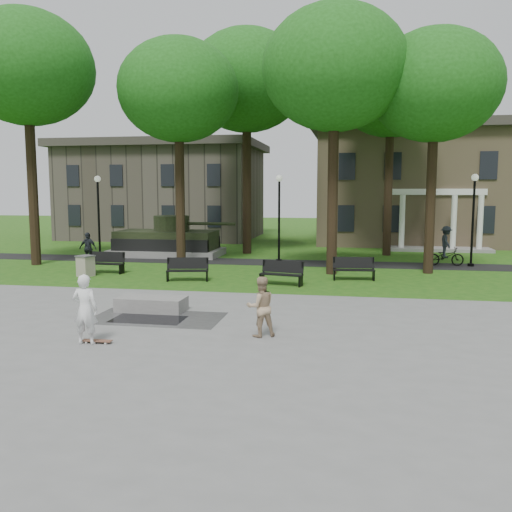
{
  "coord_description": "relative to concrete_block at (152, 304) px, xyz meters",
  "views": [
    {
      "loc": [
        4.41,
        -16.89,
        3.91
      ],
      "look_at": [
        0.8,
        3.41,
        1.4
      ],
      "focal_mm": 38.0,
      "sensor_mm": 36.0,
      "label": 1
    }
  ],
  "objects": [
    {
      "name": "pedestrian_walker",
      "position": [
        -7.35,
        10.02,
        0.61
      ],
      "size": [
        1.04,
        0.51,
        1.71
      ],
      "primitive_type": "imported",
      "rotation": [
        0.0,
        0.0,
        -0.1
      ],
      "color": "#1F232A",
      "rests_on": "ground"
    },
    {
      "name": "tree_4",
      "position": [
        -0.06,
        16.52,
        10.15
      ],
      "size": [
        7.2,
        7.2,
        13.5
      ],
      "color": "black",
      "rests_on": "ground"
    },
    {
      "name": "concrete_block",
      "position": [
        0.0,
        0.0,
        0.0
      ],
      "size": [
        2.22,
        1.05,
        0.45
      ],
      "primitive_type": "cube",
      "rotation": [
        0.0,
        0.0,
        -0.02
      ],
      "color": "gray",
      "rests_on": "plaza"
    },
    {
      "name": "building_left",
      "position": [
        -9.06,
        27.02,
        3.35
      ],
      "size": [
        15.0,
        10.0,
        7.2
      ],
      "primitive_type": "cube",
      "color": "#4C443D",
      "rests_on": "ground"
    },
    {
      "name": "park_bench_0",
      "position": [
        -5.12,
        7.45,
        0.28
      ],
      "size": [
        1.82,
        0.62,
        1.0
      ],
      "rotation": [
        0.0,
        0.0,
        -0.05
      ],
      "color": "black",
      "rests_on": "ground"
    },
    {
      "name": "park_bench_1",
      "position": [
        -0.62,
        5.99,
        0.28
      ],
      "size": [
        1.85,
        0.86,
        1.0
      ],
      "rotation": [
        0.0,
        0.0,
        0.19
      ],
      "color": "black",
      "rests_on": "ground"
    },
    {
      "name": "friend_watching",
      "position": [
        4.0,
        -2.42,
        0.59
      ],
      "size": [
        0.97,
        0.89,
        1.62
      ],
      "primitive_type": "imported",
      "rotation": [
        0.0,
        0.0,
        3.58
      ],
      "color": "tan",
      "rests_on": "plaza"
    },
    {
      "name": "building_right",
      "position": [
        11.94,
        26.52,
        4.1
      ],
      "size": [
        17.0,
        12.0,
        8.6
      ],
      "color": "#9E8460",
      "rests_on": "ground"
    },
    {
      "name": "tree_0",
      "position": [
        -10.06,
        9.52,
        9.78
      ],
      "size": [
        6.8,
        6.8,
        12.97
      ],
      "color": "black",
      "rests_on": "ground"
    },
    {
      "name": "tree_1",
      "position": [
        -2.56,
        11.02,
        8.71
      ],
      "size": [
        6.2,
        6.2,
        11.63
      ],
      "color": "black",
      "rests_on": "ground"
    },
    {
      "name": "puddle",
      "position": [
        0.32,
        -1.13,
        -0.22
      ],
      "size": [
        2.2,
        1.2,
        0.0
      ],
      "primitive_type": "cube",
      "color": "black",
      "rests_on": "plaza"
    },
    {
      "name": "park_bench_3",
      "position": [
        6.47,
        7.45,
        0.28
      ],
      "size": [
        1.83,
        0.68,
        1.0
      ],
      "rotation": [
        0.0,
        0.0,
        0.09
      ],
      "color": "black",
      "rests_on": "ground"
    },
    {
      "name": "park_bench_2",
      "position": [
        3.51,
        5.64,
        0.28
      ],
      "size": [
        1.85,
        0.89,
        1.0
      ],
      "rotation": [
        0.0,
        0.0,
        -0.21
      ],
      "color": "black",
      "rests_on": "ground"
    },
    {
      "name": "skateboarder",
      "position": [
        -0.25,
        -3.93,
        0.68
      ],
      "size": [
        0.67,
        0.46,
        1.8
      ],
      "primitive_type": "imported",
      "rotation": [
        0.0,
        0.0,
        3.18
      ],
      "color": "white",
      "rests_on": "plaza"
    },
    {
      "name": "tree_3",
      "position": [
        9.94,
        10.02,
        8.35
      ],
      "size": [
        6.0,
        6.0,
        11.19
      ],
      "color": "black",
      "rests_on": "ground"
    },
    {
      "name": "lamp_mid",
      "position": [
        2.44,
        12.82,
        2.55
      ],
      "size": [
        0.36,
        0.36,
        4.73
      ],
      "color": "black",
      "rests_on": "ground"
    },
    {
      "name": "skateboard",
      "position": [
        -0.02,
        -3.8,
        -0.19
      ],
      "size": [
        0.79,
        0.22,
        0.07
      ],
      "primitive_type": "cube",
      "rotation": [
        0.0,
        0.0,
        0.03
      ],
      "color": "brown",
      "rests_on": "plaza"
    },
    {
      "name": "ground",
      "position": [
        1.94,
        0.52,
        -0.24
      ],
      "size": [
        120.0,
        120.0,
        0.0
      ],
      "primitive_type": "plane",
      "color": "#1C4C12",
      "rests_on": "ground"
    },
    {
      "name": "tank_monument",
      "position": [
        -4.51,
        14.52,
        0.61
      ],
      "size": [
        7.45,
        3.4,
        2.4
      ],
      "color": "gray",
      "rests_on": "ground"
    },
    {
      "name": "cyclist",
      "position": [
        11.18,
        12.87,
        0.6
      ],
      "size": [
        1.9,
        1.1,
        2.07
      ],
      "rotation": [
        0.0,
        0.0,
        1.66
      ],
      "color": "black",
      "rests_on": "ground"
    },
    {
      "name": "tree_5",
      "position": [
        8.44,
        17.02,
        9.42
      ],
      "size": [
        6.4,
        6.4,
        12.44
      ],
      "color": "black",
      "rests_on": "ground"
    },
    {
      "name": "trash_bin",
      "position": [
        -5.59,
        6.35,
        0.24
      ],
      "size": [
        0.84,
        0.84,
        0.96
      ],
      "rotation": [
        0.0,
        0.0,
        -0.33
      ],
      "color": "gray",
      "rests_on": "ground"
    },
    {
      "name": "lamp_right",
      "position": [
        12.44,
        12.82,
        2.55
      ],
      "size": [
        0.36,
        0.36,
        4.73
      ],
      "color": "black",
      "rests_on": "ground"
    },
    {
      "name": "lamp_left",
      "position": [
        -8.06,
        12.82,
        2.55
      ],
      "size": [
        0.36,
        0.36,
        4.73
      ],
      "color": "black",
      "rests_on": "ground"
    },
    {
      "name": "tree_2",
      "position": [
        5.44,
        9.02,
        9.07
      ],
      "size": [
        6.6,
        6.6,
        12.16
      ],
      "color": "black",
      "rests_on": "ground"
    },
    {
      "name": "footpath",
      "position": [
        1.94,
        12.52,
        -0.24
      ],
      "size": [
        44.0,
        2.6,
        0.01
      ],
      "primitive_type": "cube",
      "color": "black",
      "rests_on": "ground"
    },
    {
      "name": "plaza",
      "position": [
        1.94,
        -4.48,
        -0.23
      ],
      "size": [
        22.0,
        16.0,
        0.02
      ],
      "primitive_type": "cube",
      "color": "gray",
      "rests_on": "ground"
    }
  ]
}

